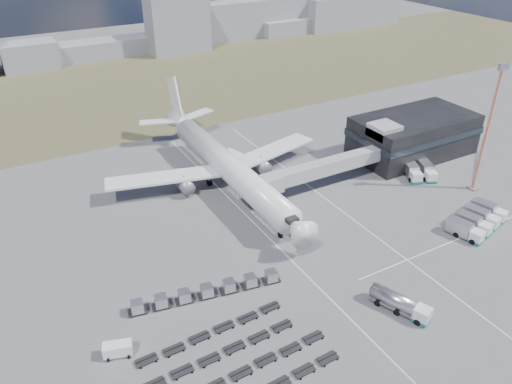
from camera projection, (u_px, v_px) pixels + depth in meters
ground at (307, 263)px, 87.83m from camera, size 420.00×420.00×0.00m
grass_strip at (125, 88)px, 170.70m from camera, size 420.00×90.00×0.01m
lane_markings at (341, 239)px, 94.23m from camera, size 47.12×110.00×0.01m
terminal at (413, 134)px, 123.49m from camera, size 30.40×16.40×11.00m
jet_bridge at (316, 170)px, 107.42m from camera, size 30.30×3.80×7.05m
airliner at (225, 164)px, 109.56m from camera, size 51.59×64.53×17.62m
skyline at (23, 42)px, 188.10m from camera, size 326.35×24.12×25.64m
fuel_tanker at (400, 303)px, 76.80m from camera, size 5.79×9.79×3.10m
pushback_tug at (301, 231)px, 95.22m from camera, size 3.06×2.03×1.33m
utility_van at (118, 350)px, 69.42m from camera, size 4.32×2.90×2.14m
catering_truck at (235, 159)px, 120.11m from camera, size 4.20×6.76×2.89m
service_trucks_near at (477, 220)px, 96.97m from camera, size 13.85×9.83×2.78m
service_trucks_far at (419, 171)px, 114.60m from camera, size 8.34×8.94×2.88m
uld_row at (207, 291)px, 79.76m from camera, size 24.98×6.10×1.94m
baggage_dollies at (230, 365)px, 68.02m from camera, size 28.47×15.11×0.73m
floodlight_mast at (488, 130)px, 103.64m from camera, size 2.62×2.17×28.04m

